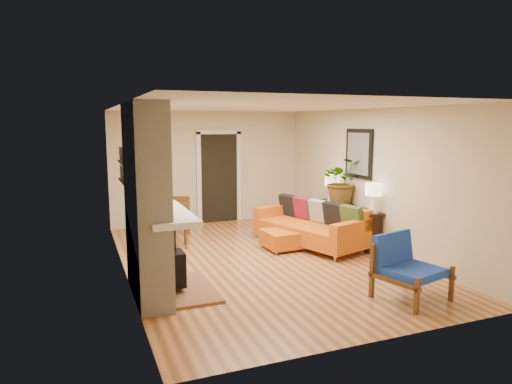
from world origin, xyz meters
TOP-DOWN VIEW (x-y plane):
  - room_shell at (0.60, 2.63)m, footprint 6.50×6.50m
  - fireplace at (-2.00, -1.00)m, footprint 1.09×1.68m
  - sofa at (1.29, 0.52)m, footprint 1.59×2.41m
  - ottoman at (0.64, 0.44)m, footprint 0.72×0.72m
  - blue_chair at (1.17, -2.29)m, footprint 0.99×0.97m
  - dining_table at (-1.06, 1.87)m, footprint 0.93×1.57m
  - console_table at (2.07, 0.46)m, footprint 0.34×1.85m
  - lamp_near at (2.07, -0.31)m, footprint 0.30×0.30m
  - lamp_far at (2.07, 1.12)m, footprint 0.30×0.30m
  - houseplant at (2.06, 0.70)m, footprint 1.00×0.92m

SIDE VIEW (x-z plane):
  - ottoman at x=0.64m, z-range 0.03..0.38m
  - sofa at x=1.29m, z-range -0.05..0.82m
  - blue_chair at x=1.17m, z-range 0.03..0.89m
  - dining_table at x=-1.06m, z-range 0.13..0.95m
  - console_table at x=2.07m, z-range 0.21..0.94m
  - lamp_near at x=2.07m, z-range 0.79..1.33m
  - lamp_far at x=2.07m, z-range 0.79..1.33m
  - houseplant at x=2.06m, z-range 0.73..1.66m
  - room_shell at x=0.60m, z-range -2.01..4.49m
  - fireplace at x=-2.00m, z-range -0.06..2.54m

